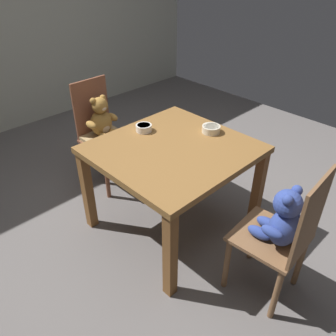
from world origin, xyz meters
name	(u,v)px	position (x,y,z in m)	size (l,w,h in m)	color
ground_plane	(172,225)	(0.00, 0.00, -0.02)	(5.20, 5.20, 0.04)	#645F5E
dining_table	(173,159)	(0.00, 0.00, 0.60)	(1.01, 0.97, 0.70)	brown
teddy_chair_far_center	(103,128)	(0.00, 0.85, 0.54)	(0.37, 0.40, 0.93)	brown
teddy_chair_near_front	(282,227)	(0.00, -0.86, 0.54)	(0.41, 0.42, 0.93)	brown
porridge_bowl_white_far_center	(144,128)	(0.01, 0.32, 0.73)	(0.12, 0.12, 0.05)	white
porridge_bowl_cream_near_right	(211,129)	(0.35, -0.04, 0.73)	(0.13, 0.13, 0.05)	beige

